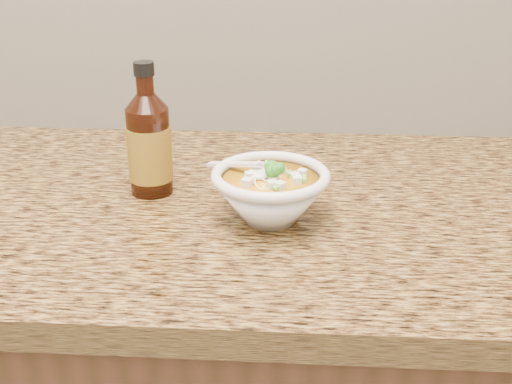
{
  "coord_description": "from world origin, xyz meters",
  "views": [
    {
      "loc": [
        0.26,
        0.78,
        1.31
      ],
      "look_at": [
        0.2,
        1.6,
        0.94
      ],
      "focal_mm": 45.0,
      "sensor_mm": 36.0,
      "label": 1
    }
  ],
  "objects": [
    {
      "name": "hot_sauce_bottle",
      "position": [
        0.04,
        1.68,
        0.98
      ],
      "size": [
        0.07,
        0.07,
        0.2
      ],
      "rotation": [
        0.0,
        0.0,
        0.06
      ],
      "color": "#3A1407",
      "rests_on": "counter_slab"
    },
    {
      "name": "soup_bowl",
      "position": [
        0.22,
        1.6,
        0.94
      ],
      "size": [
        0.18,
        0.16,
        0.09
      ],
      "rotation": [
        0.0,
        0.0,
        0.18
      ],
      "color": "white",
      "rests_on": "counter_slab"
    },
    {
      "name": "counter_slab",
      "position": [
        0.0,
        1.68,
        0.88
      ],
      "size": [
        4.0,
        0.68,
        0.04
      ],
      "primitive_type": "cube",
      "color": "olive",
      "rests_on": "cabinet"
    }
  ]
}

